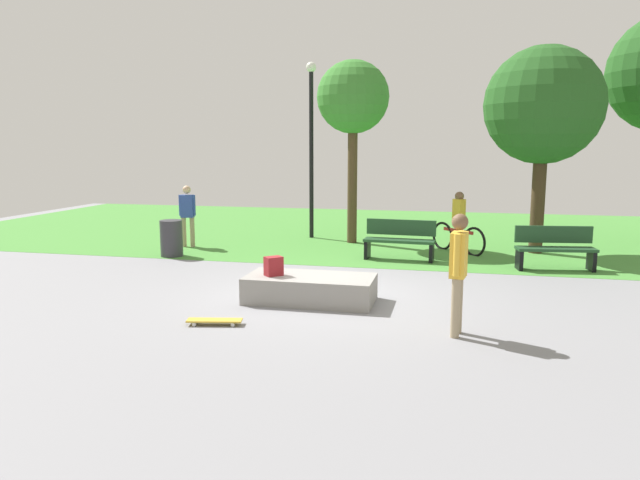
% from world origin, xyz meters
% --- Properties ---
extents(ground_plane, '(28.00, 28.00, 0.00)m').
position_xyz_m(ground_plane, '(0.00, 0.00, 0.00)').
color(ground_plane, gray).
extents(grass_lawn, '(26.60, 11.55, 0.01)m').
position_xyz_m(grass_lawn, '(0.00, 8.22, 0.00)').
color(grass_lawn, '#478C38').
rests_on(grass_lawn, ground_plane).
extents(concrete_ledge, '(2.14, 1.02, 0.44)m').
position_xyz_m(concrete_ledge, '(-0.22, -0.46, 0.22)').
color(concrete_ledge, gray).
rests_on(concrete_ledge, ground_plane).
extents(backpack_on_ledge, '(0.34, 0.34, 0.32)m').
position_xyz_m(backpack_on_ledge, '(-0.82, -0.57, 0.60)').
color(backpack_on_ledge, maroon).
rests_on(backpack_on_ledge, concrete_ledge).
extents(skater_performing_trick, '(0.25, 0.43, 1.68)m').
position_xyz_m(skater_performing_trick, '(2.17, -1.74, 0.98)').
color(skater_performing_trick, tan).
rests_on(skater_performing_trick, ground_plane).
extents(skateboard_by_ledge, '(0.82, 0.35, 0.08)m').
position_xyz_m(skateboard_by_ledge, '(-1.26, -2.05, 0.06)').
color(skateboard_by_ledge, gold).
rests_on(skateboard_by_ledge, ground_plane).
extents(skateboard_spare, '(0.82, 0.37, 0.08)m').
position_xyz_m(skateboard_spare, '(-1.18, 0.99, 0.06)').
color(skateboard_spare, gold).
rests_on(skateboard_spare, ground_plane).
extents(park_bench_center_lawn, '(1.65, 0.69, 0.91)m').
position_xyz_m(park_bench_center_lawn, '(4.18, 3.20, 0.48)').
color(park_bench_center_lawn, '#1E4223').
rests_on(park_bench_center_lawn, ground_plane).
extents(park_bench_by_oak, '(1.63, 0.58, 0.91)m').
position_xyz_m(park_bench_by_oak, '(0.90, 3.57, 0.48)').
color(park_bench_by_oak, '#1E4223').
rests_on(park_bench_by_oak, ground_plane).
extents(tree_broad_elm, '(1.90, 1.90, 4.80)m').
position_xyz_m(tree_broad_elm, '(-0.58, 5.73, 3.78)').
color(tree_broad_elm, '#4C3823').
rests_on(tree_broad_elm, grass_lawn).
extents(tree_slender_maple, '(2.76, 2.76, 4.91)m').
position_xyz_m(tree_slender_maple, '(4.06, 5.20, 3.50)').
color(tree_slender_maple, '#42301E').
rests_on(tree_slender_maple, grass_lawn).
extents(lamp_post, '(0.28, 0.28, 4.85)m').
position_xyz_m(lamp_post, '(-1.85, 6.32, 2.90)').
color(lamp_post, black).
rests_on(lamp_post, ground_plane).
extents(trash_bin, '(0.52, 0.52, 0.86)m').
position_xyz_m(trash_bin, '(-4.39, 2.80, 0.43)').
color(trash_bin, '#333338').
rests_on(trash_bin, ground_plane).
extents(pedestrian_with_backpack, '(0.42, 0.39, 1.59)m').
position_xyz_m(pedestrian_with_backpack, '(-4.60, 4.13, 0.95)').
color(pedestrian_with_backpack, tan).
rests_on(pedestrian_with_backpack, ground_plane).
extents(cyclist_on_bicycle, '(1.29, 1.36, 1.52)m').
position_xyz_m(cyclist_on_bicycle, '(2.21, 4.87, 0.63)').
color(cyclist_on_bicycle, black).
rests_on(cyclist_on_bicycle, ground_plane).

